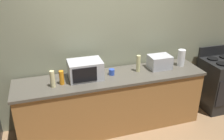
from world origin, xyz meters
TOP-DOWN VIEW (x-y plane):
  - back_wall at (0.00, 0.81)m, footprint 6.40×0.10m
  - counter_run at (0.00, 0.40)m, footprint 2.84×0.64m
  - stove_range at (2.00, 0.40)m, footprint 0.60×0.61m
  - microwave at (-0.39, 0.45)m, footprint 0.48×0.35m
  - toaster_oven at (0.81, 0.46)m, footprint 0.34×0.26m
  - paper_towel_roll at (1.19, 0.45)m, footprint 0.12×0.12m
  - bottle_vinegar at (0.43, 0.44)m, footprint 0.06×0.06m
  - bottle_hand_soap at (-0.86, 0.32)m, footprint 0.07×0.07m
  - bottle_dish_soap at (-0.73, 0.37)m, footprint 0.07×0.07m
  - mug_blue at (0.01, 0.45)m, footprint 0.09×0.09m

SIDE VIEW (x-z plane):
  - counter_run at x=0.00m, z-range 0.00..0.90m
  - stove_range at x=2.00m, z-range -0.08..1.00m
  - mug_blue at x=0.01m, z-range 0.90..0.99m
  - bottle_dish_soap at x=-0.73m, z-range 0.90..1.10m
  - toaster_oven at x=0.81m, z-range 0.90..1.11m
  - bottle_hand_soap at x=-0.86m, z-range 0.90..1.14m
  - bottle_vinegar at x=0.43m, z-range 0.90..1.16m
  - microwave at x=-0.39m, z-range 0.90..1.17m
  - paper_towel_roll at x=1.19m, z-range 0.90..1.17m
  - back_wall at x=0.00m, z-range 0.00..2.70m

